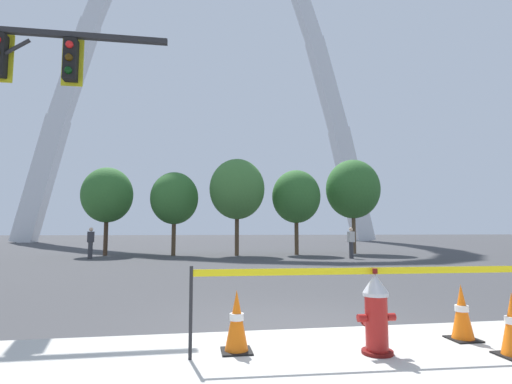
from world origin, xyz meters
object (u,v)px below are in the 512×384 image
traffic_cone_curb_edge (237,322)px  pedestrian_walking_left (351,243)px  fire_hydrant (376,313)px  traffic_cone_by_hydrant (462,313)px  pedestrian_standing_center (91,243)px  monument_arch (207,65)px

traffic_cone_curb_edge → pedestrian_walking_left: pedestrian_walking_left is taller
fire_hydrant → pedestrian_walking_left: 16.12m
traffic_cone_by_hydrant → pedestrian_walking_left: bearing=72.8°
fire_hydrant → traffic_cone_by_hydrant: size_ratio=1.36×
pedestrian_standing_center → pedestrian_walking_left: bearing=-7.6°
monument_arch → pedestrian_standing_center: monument_arch is taller
traffic_cone_curb_edge → pedestrian_standing_center: pedestrian_standing_center is taller
fire_hydrant → traffic_cone_by_hydrant: fire_hydrant is taller
fire_hydrant → pedestrian_walking_left: bearing=68.5°
fire_hydrant → traffic_cone_curb_edge: 1.65m
traffic_cone_by_hydrant → pedestrian_standing_center: size_ratio=0.46×
monument_arch → pedestrian_walking_left: monument_arch is taller
traffic_cone_by_hydrant → monument_arch: size_ratio=0.01×
traffic_cone_curb_edge → pedestrian_walking_left: bearing=62.8°
fire_hydrant → traffic_cone_by_hydrant: 1.43m
traffic_cone_by_hydrant → traffic_cone_curb_edge: 3.00m
traffic_cone_by_hydrant → traffic_cone_curb_edge: size_ratio=1.00×
monument_arch → pedestrian_standing_center: bearing=-102.4°
pedestrian_walking_left → pedestrian_standing_center: 13.30m
pedestrian_walking_left → fire_hydrant: bearing=-111.5°
traffic_cone_by_hydrant → monument_arch: monument_arch is taller
fire_hydrant → monument_arch: (-0.62, 47.08, 23.14)m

